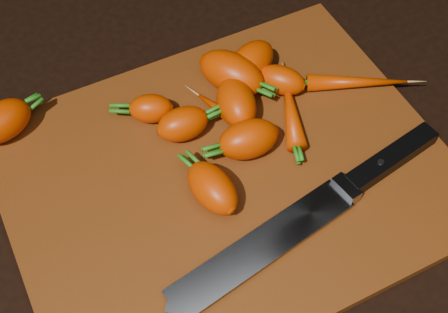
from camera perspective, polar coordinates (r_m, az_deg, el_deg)
name	(u,v)px	position (r m, az deg, el deg)	size (l,w,h in m)	color
ground	(228,180)	(0.73, 0.35, -2.15)	(2.00, 2.00, 0.01)	black
cutting_board	(228,175)	(0.73, 0.36, -1.68)	(0.50, 0.40, 0.01)	brown
carrot_0	(3,121)	(0.78, -19.57, 3.06)	(0.07, 0.05, 0.05)	#DA3900
carrot_1	(151,109)	(0.76, -6.70, 4.37)	(0.05, 0.04, 0.04)	#DA3900
carrot_2	(231,73)	(0.78, 0.68, 7.65)	(0.09, 0.05, 0.05)	#DA3900
carrot_3	(212,188)	(0.68, -1.06, -2.91)	(0.07, 0.04, 0.04)	#DA3900
carrot_4	(251,62)	(0.80, 2.50, 8.62)	(0.07, 0.05, 0.05)	#DA3900
carrot_5	(183,124)	(0.74, -3.79, 2.99)	(0.06, 0.04, 0.04)	#DA3900
carrot_6	(281,80)	(0.79, 5.24, 6.98)	(0.06, 0.04, 0.04)	#DA3900
carrot_7	(290,109)	(0.77, 6.09, 4.34)	(0.12, 0.02, 0.02)	#DA3900
carrot_8	(357,82)	(0.81, 12.09, 6.66)	(0.13, 0.02, 0.02)	#DA3900
carrot_9	(227,115)	(0.76, 0.27, 3.79)	(0.09, 0.02, 0.02)	#DA3900
carrot_10	(248,139)	(0.72, 2.24, 1.59)	(0.07, 0.05, 0.05)	#DA3900
carrot_11	(236,103)	(0.75, 1.14, 4.93)	(0.07, 0.05, 0.05)	#DA3900
knife	(278,235)	(0.67, 5.00, -7.17)	(0.37, 0.09, 0.02)	gray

